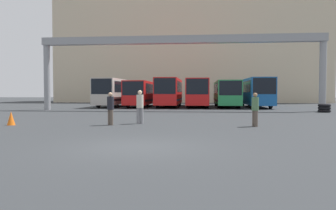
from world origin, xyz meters
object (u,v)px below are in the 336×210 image
object	(u,v)px
bus_slot_0	(114,91)
bus_slot_1	(142,92)
pedestrian_near_center	(110,108)
traffic_cone	(11,118)
bus_slot_5	(256,91)
bus_slot_4	(226,92)
bus_slot_3	(198,91)
pedestrian_far_center	(140,106)
bus_slot_2	(169,91)
pedestrian_mid_left	(255,109)
tire_stack	(324,108)

from	to	relation	value
bus_slot_0	bus_slot_1	world-z (taller)	bus_slot_0
pedestrian_near_center	traffic_cone	distance (m)	5.21
bus_slot_0	bus_slot_5	world-z (taller)	bus_slot_5
bus_slot_0	bus_slot_4	bearing A→B (deg)	2.26
bus_slot_1	bus_slot_3	xyz separation A→B (m)	(6.66, 0.44, 0.13)
pedestrian_near_center	bus_slot_1	bearing A→B (deg)	134.98
pedestrian_far_center	bus_slot_5	bearing A→B (deg)	-128.32
bus_slot_5	traffic_cone	distance (m)	27.70
bus_slot_0	bus_slot_2	world-z (taller)	bus_slot_2
bus_slot_4	pedestrian_mid_left	bearing A→B (deg)	-90.73
pedestrian_near_center	pedestrian_mid_left	bearing A→B (deg)	39.24
pedestrian_near_center	pedestrian_far_center	distance (m)	1.67
bus_slot_0	bus_slot_4	world-z (taller)	bus_slot_0
bus_slot_1	bus_slot_3	size ratio (longest dim) A/B	0.93
bus_slot_4	bus_slot_5	distance (m)	3.35
traffic_cone	tire_stack	bearing A→B (deg)	32.69
bus_slot_5	pedestrian_far_center	world-z (taller)	bus_slot_5
bus_slot_4	pedestrian_far_center	world-z (taller)	bus_slot_4
bus_slot_2	pedestrian_far_center	size ratio (longest dim) A/B	5.53
bus_slot_4	pedestrian_mid_left	xyz separation A→B (m)	(-0.28, -22.23, -0.83)
bus_slot_3	bus_slot_5	distance (m)	6.72
bus_slot_1	bus_slot_4	world-z (taller)	bus_slot_4
bus_slot_3	bus_slot_4	distance (m)	3.38
bus_slot_0	traffic_cone	size ratio (longest dim) A/B	14.07
pedestrian_far_center	pedestrian_mid_left	distance (m)	6.07
bus_slot_5	pedestrian_far_center	bearing A→B (deg)	-114.64
bus_slot_3	tire_stack	size ratio (longest dim) A/B	11.70
bus_slot_0	tire_stack	xyz separation A→B (m)	(20.90, -9.18, -1.51)
pedestrian_far_center	pedestrian_mid_left	xyz separation A→B (m)	(6.01, -0.90, -0.07)
bus_slot_3	pedestrian_mid_left	bearing A→B (deg)	-82.37
pedestrian_near_center	bus_slot_4	bearing A→B (deg)	110.02
bus_slot_2	tire_stack	world-z (taller)	bus_slot_2
tire_stack	pedestrian_near_center	bearing A→B (deg)	-140.54
pedestrian_mid_left	tire_stack	xyz separation A→B (m)	(7.85, 12.52, -0.54)
bus_slot_2	pedestrian_near_center	xyz separation A→B (m)	(-1.01, -21.74, -0.98)
pedestrian_mid_left	tire_stack	world-z (taller)	pedestrian_mid_left
pedestrian_near_center	tire_stack	bearing A→B (deg)	78.51
bus_slot_3	bus_slot_5	size ratio (longest dim) A/B	1.17
tire_stack	pedestrian_far_center	bearing A→B (deg)	-140.01
bus_slot_3	pedestrian_far_center	bearing A→B (deg)	-97.71
bus_slot_4	bus_slot_2	bearing A→B (deg)	-175.62
pedestrian_mid_left	tire_stack	size ratio (longest dim) A/B	1.62
bus_slot_0	pedestrian_near_center	bearing A→B (deg)	-75.42
bus_slot_3	pedestrian_near_center	distance (m)	23.21
pedestrian_near_center	traffic_cone	bearing A→B (deg)	-134.92
bus_slot_4	traffic_cone	xyz separation A→B (m)	(-12.83, -22.80, -1.37)
bus_slot_3	pedestrian_near_center	bearing A→B (deg)	-100.80
tire_stack	bus_slot_5	bearing A→B (deg)	114.36
bus_slot_2	bus_slot_1	bearing A→B (deg)	169.84
bus_slot_2	bus_slot_3	world-z (taller)	bus_slot_2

